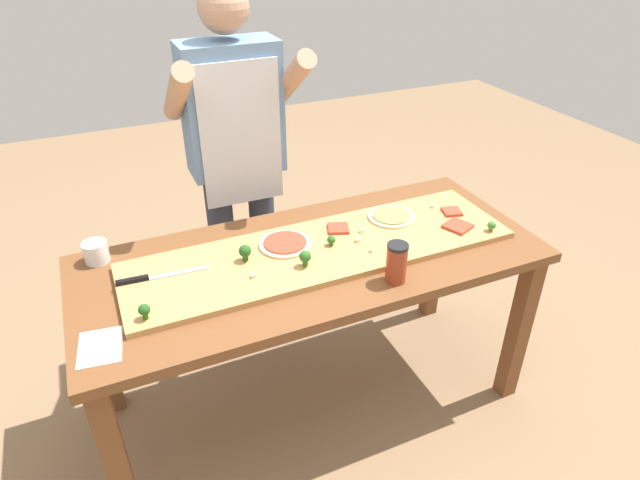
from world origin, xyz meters
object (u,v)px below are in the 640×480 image
at_px(prep_table, 312,277).
at_px(broccoli_floret_front_right, 492,226).
at_px(cheese_crumble_d, 358,240).
at_px(flour_cup, 96,253).
at_px(pizza_slice_far_right, 452,212).
at_px(pizza_whole_pesto_green, 391,216).
at_px(broccoli_floret_center_left, 305,257).
at_px(cheese_crumble_c, 371,250).
at_px(pizza_slice_near_left, 338,228).
at_px(cheese_crumble_b, 253,276).
at_px(broccoli_floret_back_right, 245,252).
at_px(cook_center, 236,149).
at_px(chefs_knife, 150,277).
at_px(pizza_whole_tomato_red, 285,244).
at_px(pizza_slice_center, 458,226).
at_px(recipe_note, 100,347).
at_px(broccoli_floret_front_mid, 332,240).
at_px(cheese_crumble_e, 362,231).
at_px(cheese_crumble_a, 433,206).
at_px(broccoli_floret_back_mid, 144,310).
at_px(sauce_jar, 396,263).

xyz_separation_m(prep_table, broccoli_floret_front_right, (0.71, -0.16, 0.15)).
xyz_separation_m(cheese_crumble_d, flour_cup, (-0.93, 0.30, 0.00)).
bearing_deg(pizza_slice_far_right, flour_cup, 169.56).
distance_m(pizza_whole_pesto_green, broccoli_floret_center_left, 0.50).
relative_size(cheese_crumble_c, flour_cup, 0.15).
height_order(pizza_slice_near_left, cheese_crumble_b, cheese_crumble_b).
distance_m(broccoli_floret_back_right, cook_center, 0.59).
relative_size(chefs_knife, cook_center, 0.19).
height_order(chefs_knife, pizza_whole_tomato_red, same).
height_order(pizza_slice_center, broccoli_floret_back_right, broccoli_floret_back_right).
bearing_deg(cheese_crumble_d, pizza_whole_pesto_green, 27.62).
relative_size(recipe_note, cook_center, 0.10).
distance_m(chefs_knife, cook_center, 0.74).
relative_size(broccoli_floret_front_mid, cheese_crumble_d, 2.59).
bearing_deg(cheese_crumble_e, cheese_crumble_d, -130.34).
bearing_deg(broccoli_floret_center_left, pizza_slice_center, 0.44).
bearing_deg(pizza_slice_far_right, cheese_crumble_e, 178.62).
relative_size(chefs_knife, recipe_note, 1.93).
xyz_separation_m(prep_table, broccoli_floret_front_mid, (0.08, -0.00, 0.15)).
bearing_deg(chefs_knife, cheese_crumble_a, 2.12).
bearing_deg(cook_center, broccoli_floret_back_mid, -125.46).
bearing_deg(pizza_whole_tomato_red, cook_center, 92.76).
height_order(pizza_slice_far_right, cheese_crumble_c, cheese_crumble_c).
relative_size(pizza_whole_pesto_green, broccoli_floret_back_right, 3.01).
bearing_deg(pizza_slice_center, recipe_note, -174.95).
bearing_deg(pizza_slice_center, broccoli_floret_back_right, 172.23).
relative_size(broccoli_floret_center_left, cheese_crumble_d, 3.96).
xyz_separation_m(pizza_slice_center, cheese_crumble_b, (-0.86, 0.00, 0.00)).
bearing_deg(cheese_crumble_a, chefs_knife, -177.88).
bearing_deg(flour_cup, pizza_slice_near_left, -11.93).
relative_size(broccoli_floret_center_left, cheese_crumble_c, 4.76).
relative_size(pizza_whole_pesto_green, pizza_slice_near_left, 2.35).
bearing_deg(recipe_note, cheese_crumble_d, 11.00).
bearing_deg(cook_center, pizza_slice_center, -43.35).
height_order(broccoli_floret_front_mid, broccoli_floret_center_left, broccoli_floret_center_left).
bearing_deg(broccoli_floret_center_left, broccoli_floret_front_right, -5.22).
relative_size(pizza_whole_pesto_green, cheese_crumble_e, 12.67).
height_order(broccoli_floret_back_right, cheese_crumble_c, broccoli_floret_back_right).
bearing_deg(chefs_knife, recipe_note, -126.18).
distance_m(chefs_knife, broccoli_floret_front_mid, 0.67).
xyz_separation_m(broccoli_floret_back_mid, sauce_jar, (0.84, -0.11, 0.02)).
bearing_deg(cheese_crumble_b, pizza_slice_center, -0.14).
height_order(pizza_slice_far_right, broccoli_floret_back_mid, broccoli_floret_back_mid).
relative_size(chefs_knife, pizza_whole_pesto_green, 1.66).
bearing_deg(pizza_slice_center, sauce_jar, -155.14).
bearing_deg(cheese_crumble_c, broccoli_floret_center_left, 176.72).
relative_size(cheese_crumble_e, cook_center, 0.01).
bearing_deg(cheese_crumble_b, broccoli_floret_back_right, 85.69).
bearing_deg(sauce_jar, cheese_crumble_e, 84.90).
distance_m(chefs_knife, cheese_crumble_c, 0.80).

